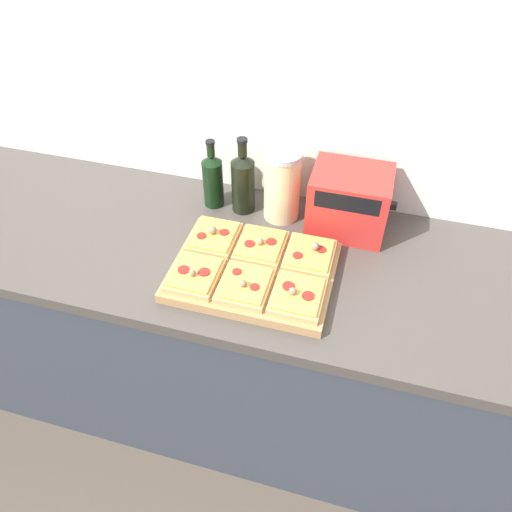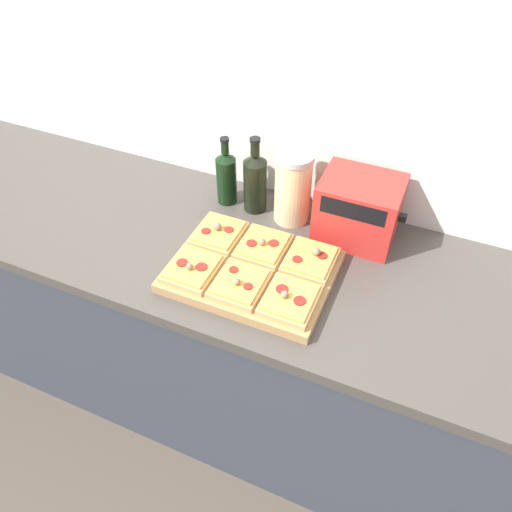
{
  "view_description": "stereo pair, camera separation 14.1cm",
  "coord_description": "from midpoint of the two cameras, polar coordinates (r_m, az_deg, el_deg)",
  "views": [
    {
      "loc": [
        0.36,
        -0.74,
        1.93
      ],
      "look_at": [
        0.08,
        0.26,
        0.93
      ],
      "focal_mm": 35.0,
      "sensor_mm": 36.0,
      "label": 1
    },
    {
      "loc": [
        0.49,
        -0.7,
        1.93
      ],
      "look_at": [
        0.08,
        0.26,
        0.93
      ],
      "focal_mm": 35.0,
      "sensor_mm": 36.0,
      "label": 2
    }
  ],
  "objects": [
    {
      "name": "pizza_slice_back_left",
      "position": [
        1.52,
        -7.5,
        2.08
      ],
      "size": [
        0.14,
        0.16,
        0.05
      ],
      "color": "tan",
      "rests_on": "cutting_board"
    },
    {
      "name": "pizza_slice_back_center",
      "position": [
        1.48,
        -2.18,
        1.07
      ],
      "size": [
        0.14,
        0.16,
        0.05
      ],
      "color": "tan",
      "rests_on": "cutting_board"
    },
    {
      "name": "pizza_slice_back_right",
      "position": [
        1.46,
        3.41,
        0.02
      ],
      "size": [
        0.14,
        0.16,
        0.05
      ],
      "color": "tan",
      "rests_on": "cutting_board"
    },
    {
      "name": "wine_bottle",
      "position": [
        1.63,
        -4.0,
        8.37
      ],
      "size": [
        0.08,
        0.08,
        0.27
      ],
      "color": "black",
      "rests_on": "kitchen_counter"
    },
    {
      "name": "ground_plane",
      "position": [
        2.1,
        -6.38,
        -23.42
      ],
      "size": [
        12.0,
        12.0,
        0.0
      ],
      "primitive_type": "plane",
      "color": "#4C4238"
    },
    {
      "name": "pizza_slice_front_left",
      "position": [
        1.42,
        -9.9,
        -2.25
      ],
      "size": [
        0.14,
        0.16,
        0.05
      ],
      "color": "tan",
      "rests_on": "cutting_board"
    },
    {
      "name": "wall_back",
      "position": [
        1.61,
        -1.24,
        18.72
      ],
      "size": [
        6.0,
        0.06,
        2.5
      ],
      "color": "silver",
      "rests_on": "ground_plane"
    },
    {
      "name": "cutting_board",
      "position": [
        1.45,
        -3.11,
        -1.93
      ],
      "size": [
        0.46,
        0.35,
        0.03
      ],
      "primitive_type": "cube",
      "color": "#A37A4C",
      "rests_on": "kitchen_counter"
    },
    {
      "name": "olive_oil_bottle",
      "position": [
        1.67,
        -7.41,
        8.6
      ],
      "size": [
        0.07,
        0.07,
        0.24
      ],
      "color": "black",
      "rests_on": "kitchen_counter"
    },
    {
      "name": "pizza_slice_front_right",
      "position": [
        1.34,
        1.77,
        -4.72
      ],
      "size": [
        0.14,
        0.16,
        0.05
      ],
      "color": "tan",
      "rests_on": "cutting_board"
    },
    {
      "name": "grain_jar_tall",
      "position": [
        1.59,
        0.46,
        8.06
      ],
      "size": [
        0.12,
        0.12,
        0.24
      ],
      "color": "beige",
      "rests_on": "kitchen_counter"
    },
    {
      "name": "toaster_oven",
      "position": [
        1.57,
        8.05,
        6.12
      ],
      "size": [
        0.26,
        0.19,
        0.2
      ],
      "color": "red",
      "rests_on": "kitchen_counter"
    },
    {
      "name": "pizza_slice_front_center",
      "position": [
        1.37,
        -4.23,
        -3.47
      ],
      "size": [
        0.14,
        0.16,
        0.05
      ],
      "color": "tan",
      "rests_on": "cutting_board"
    },
    {
      "name": "kitchen_counter",
      "position": [
        1.86,
        -4.01,
        -9.38
      ],
      "size": [
        2.63,
        0.67,
        0.88
      ],
      "color": "#333842",
      "rests_on": "ground_plane"
    }
  ]
}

